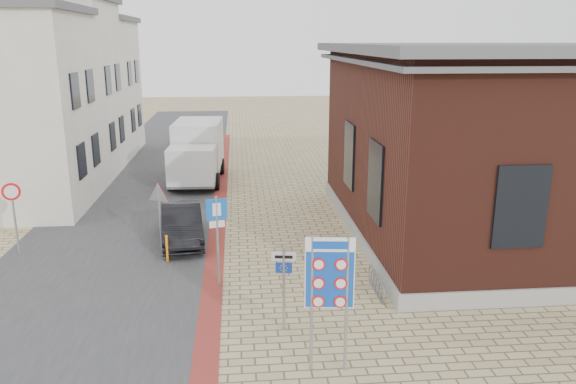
{
  "coord_description": "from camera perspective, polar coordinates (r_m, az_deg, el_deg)",
  "views": [
    {
      "loc": [
        -1.18,
        -12.14,
        6.92
      ],
      "look_at": [
        0.41,
        5.18,
        2.2
      ],
      "focal_mm": 35.0,
      "sensor_mm": 36.0,
      "label": 1
    }
  ],
  "objects": [
    {
      "name": "townhouse_mid",
      "position": [
        31.78,
        -23.59,
        9.69
      ],
      "size": [
        7.4,
        6.4,
        9.1
      ],
      "color": "beige",
      "rests_on": "ground"
    },
    {
      "name": "sedan",
      "position": [
        20.22,
        -10.74,
        -3.16
      ],
      "size": [
        1.83,
        4.06,
        1.29
      ],
      "primitive_type": "imported",
      "rotation": [
        0.0,
        0.0,
        0.12
      ],
      "color": "black",
      "rests_on": "ground"
    },
    {
      "name": "speed_sign",
      "position": [
        20.35,
        -26.13,
        -1.36
      ],
      "size": [
        0.57,
        0.18,
        2.48
      ],
      "rotation": [
        0.0,
        0.0,
        0.27
      ],
      "color": "gray",
      "rests_on": "ground"
    },
    {
      "name": "brick_building",
      "position": [
        21.94,
        22.53,
        5.02
      ],
      "size": [
        13.0,
        13.0,
        6.8
      ],
      "color": "gray",
      "rests_on": "ground"
    },
    {
      "name": "yield_sign",
      "position": [
        19.03,
        -12.97,
        -0.84
      ],
      "size": [
        0.8,
        0.37,
        2.36
      ],
      "rotation": [
        0.0,
        0.0,
        -0.39
      ],
      "color": "gray",
      "rests_on": "ground"
    },
    {
      "name": "border_sign",
      "position": [
        11.79,
        4.26,
        -8.5
      ],
      "size": [
        1.04,
        0.17,
        3.04
      ],
      "rotation": [
        0.0,
        0.0,
        -0.11
      ],
      "color": "gray",
      "rests_on": "ground"
    },
    {
      "name": "townhouse_far",
      "position": [
        37.55,
        -20.73,
        10.02
      ],
      "size": [
        7.4,
        6.4,
        8.3
      ],
      "color": "beige",
      "rests_on": "ground"
    },
    {
      "name": "parking_sign",
      "position": [
        15.98,
        -7.22,
        -3.36
      ],
      "size": [
        0.59,
        0.18,
        2.72
      ],
      "rotation": [
        0.0,
        0.0,
        0.23
      ],
      "color": "gray",
      "rests_on": "ground"
    },
    {
      "name": "ground",
      "position": [
        14.02,
        0.27,
        -14.39
      ],
      "size": [
        120.0,
        120.0,
        0.0
      ],
      "primitive_type": "plane",
      "color": "tan",
      "rests_on": "ground"
    },
    {
      "name": "essen_sign",
      "position": [
        13.64,
        -0.43,
        -8.61
      ],
      "size": [
        0.59,
        0.12,
        2.17
      ],
      "rotation": [
        0.0,
        0.0,
        -0.14
      ],
      "color": "gray",
      "rests_on": "ground"
    },
    {
      "name": "bike_rack",
      "position": [
        16.27,
        8.96,
        -9.17
      ],
      "size": [
        0.08,
        1.8,
        0.6
      ],
      "color": "slate",
      "rests_on": "ground"
    },
    {
      "name": "curb_strip",
      "position": [
        23.2,
        -7.05,
        -2.25
      ],
      "size": [
        0.6,
        40.0,
        0.02
      ],
      "primitive_type": "cube",
      "color": "maroon",
      "rests_on": "ground"
    },
    {
      "name": "bollard",
      "position": [
        18.46,
        -12.19,
        -5.67
      ],
      "size": [
        0.09,
        0.09,
        0.91
      ],
      "primitive_type": "cylinder",
      "rotation": [
        0.0,
        0.0,
        0.15
      ],
      "color": "orange",
      "rests_on": "ground"
    },
    {
      "name": "road_strip",
      "position": [
        28.33,
        -13.87,
        0.61
      ],
      "size": [
        7.0,
        60.0,
        0.02
      ],
      "primitive_type": "cube",
      "color": "#38383A",
      "rests_on": "ground"
    },
    {
      "name": "box_truck",
      "position": [
        28.58,
        -9.22,
        4.09
      ],
      "size": [
        2.64,
        5.74,
        2.94
      ],
      "rotation": [
        0.0,
        0.0,
        -0.05
      ],
      "color": "slate",
      "rests_on": "ground"
    }
  ]
}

